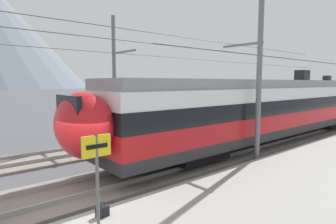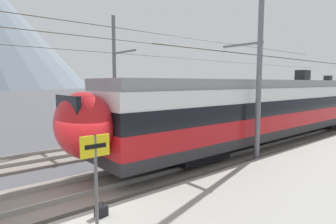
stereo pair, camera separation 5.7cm
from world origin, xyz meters
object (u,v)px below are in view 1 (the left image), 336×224
catenary_mast_far_side (116,76)px  train_far_track (309,96)px  train_near_platform (269,107)px  platform_sign (97,160)px  handbag_near_sign (102,211)px  catenary_mast_mid (257,71)px

catenary_mast_far_side → train_far_track: bearing=-5.3°
train_near_platform → platform_sign: train_near_platform is taller
platform_sign → handbag_near_sign: platform_sign is taller
catenary_mast_mid → catenary_mast_far_side: catenary_mast_mid is taller
train_far_track → handbag_near_sign: 30.51m
train_near_platform → catenary_mast_mid: size_ratio=0.51×
train_near_platform → catenary_mast_far_side: catenary_mast_far_side is taller
train_near_platform → platform_sign: (-12.78, -3.07, -0.30)m
platform_sign → train_near_platform: bearing=13.5°
train_far_track → handbag_near_sign: (-29.48, -7.64, -1.78)m
train_far_track → catenary_mast_mid: 22.43m
catenary_mast_mid → catenary_mast_far_side: bearing=103.5°
train_far_track → platform_sign: size_ratio=13.84×
train_far_track → train_near_platform: bearing=-163.6°
train_far_track → catenary_mast_mid: catenary_mast_mid is taller
catenary_mast_far_side → platform_sign: size_ratio=22.11×
train_far_track → catenary_mast_mid: bearing=-162.4°
catenary_mast_far_side → platform_sign: bearing=-121.9°
catenary_mast_mid → handbag_near_sign: bearing=-173.8°
catenary_mast_far_side → handbag_near_sign: catenary_mast_far_side is taller
train_near_platform → handbag_near_sign: bearing=-168.1°
train_far_track → catenary_mast_mid: (-21.30, -6.74, 2.00)m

